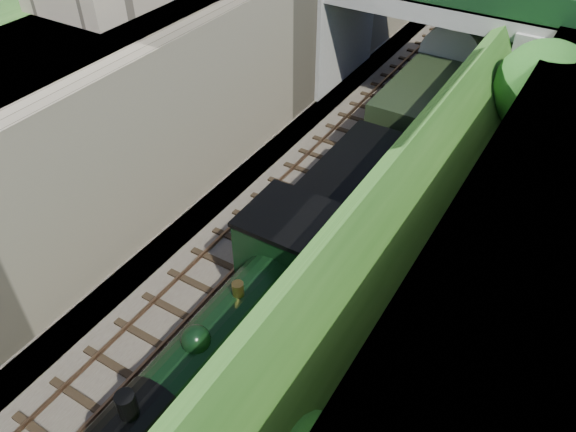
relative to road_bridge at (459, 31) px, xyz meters
The scene contains 11 objects.
trackbed 5.72m from the road_bridge, 103.28° to the right, with size 10.00×90.00×0.20m, color #473F38.
retaining_wall 7.61m from the road_bridge, 148.17° to the right, with size 1.00×90.00×7.00m, color #756B56.
street_plateau_left 10.73m from the road_bridge, 158.09° to the right, with size 6.00×90.00×7.00m, color #262628.
embankment_slope 6.84m from the road_bridge, 53.44° to the right, with size 4.39×90.00×6.36m.
track_left 6.27m from the road_bridge, 126.35° to the right, with size 2.50×90.00×0.20m.
track_right 5.54m from the road_bridge, 86.34° to the right, with size 2.50×90.00×0.20m.
road_bridge is the anchor object (origin of this frame).
tree 7.32m from the road_bridge, 47.08° to the right, with size 3.60×3.80×6.60m.
locomotive 18.87m from the road_bridge, 89.22° to the right, with size 3.10×10.22×3.83m.
tender 11.64m from the road_bridge, 88.71° to the right, with size 2.70×6.00×3.05m.
coach_front 2.38m from the road_bridge, 78.21° to the left, with size 2.90×18.00×3.70m.
Camera 1 is at (7.58, -2.50, 14.48)m, focal length 35.00 mm.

